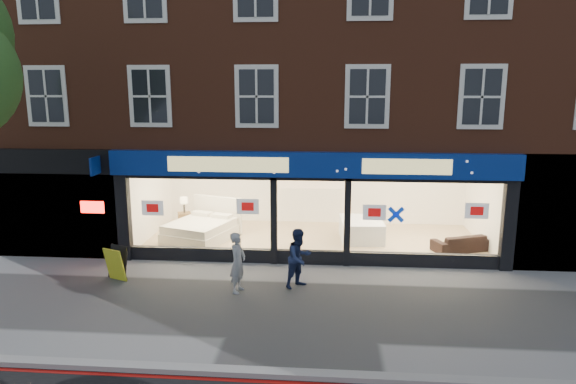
# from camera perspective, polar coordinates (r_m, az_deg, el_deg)

# --- Properties ---
(ground) EXTENTS (120.00, 120.00, 0.00)m
(ground) POSITION_cam_1_polar(r_m,az_deg,el_deg) (12.27, 1.88, -12.78)
(ground) COLOR gray
(ground) RESTS_ON ground
(kerb_line) EXTENTS (60.00, 0.10, 0.01)m
(kerb_line) POSITION_cam_1_polar(r_m,az_deg,el_deg) (9.54, 0.88, -20.48)
(kerb_line) COLOR #8C0A07
(kerb_line) RESTS_ON ground
(kerb_stone) EXTENTS (60.00, 0.25, 0.12)m
(kerb_stone) POSITION_cam_1_polar(r_m,az_deg,el_deg) (9.68, 0.96, -19.58)
(kerb_stone) COLOR gray
(kerb_stone) RESTS_ON ground
(showroom_floor) EXTENTS (11.00, 4.50, 0.10)m
(showroom_floor) POSITION_cam_1_polar(r_m,az_deg,el_deg) (17.17, 2.76, -5.36)
(showroom_floor) COLOR tan
(showroom_floor) RESTS_ON ground
(building) EXTENTS (19.00, 8.26, 10.30)m
(building) POSITION_cam_1_polar(r_m,az_deg,el_deg) (18.17, 3.12, 16.70)
(building) COLOR brown
(building) RESTS_ON ground
(display_bed) EXTENTS (2.46, 2.69, 1.26)m
(display_bed) POSITION_cam_1_polar(r_m,az_deg,el_deg) (17.24, -9.52, -4.05)
(display_bed) COLOR silver
(display_bed) RESTS_ON showroom_floor
(bedside_table) EXTENTS (0.58, 0.58, 0.55)m
(bedside_table) POSITION_cam_1_polar(r_m,az_deg,el_deg) (18.73, -11.40, -3.09)
(bedside_table) COLOR brown
(bedside_table) RESTS_ON showroom_floor
(mattress_stack) EXTENTS (1.45, 1.78, 0.67)m
(mattress_stack) POSITION_cam_1_polar(r_m,az_deg,el_deg) (17.16, 8.14, -4.14)
(mattress_stack) COLOR white
(mattress_stack) RESTS_ON showroom_floor
(sofa) EXTENTS (1.90, 1.28, 0.52)m
(sofa) POSITION_cam_1_polar(r_m,az_deg,el_deg) (16.75, 18.67, -5.32)
(sofa) COLOR black
(sofa) RESTS_ON showroom_floor
(a_board) EXTENTS (0.70, 0.58, 0.91)m
(a_board) POSITION_cam_1_polar(r_m,az_deg,el_deg) (14.50, -18.52, -7.53)
(a_board) COLOR gold
(a_board) RESTS_ON ground
(pedestrian_grey) EXTENTS (0.49, 0.63, 1.54)m
(pedestrian_grey) POSITION_cam_1_polar(r_m,az_deg,el_deg) (12.98, -5.61, -7.78)
(pedestrian_grey) COLOR #96999D
(pedestrian_grey) RESTS_ON ground
(pedestrian_blue) EXTENTS (0.94, 0.95, 1.54)m
(pedestrian_blue) POSITION_cam_1_polar(r_m,az_deg,el_deg) (13.22, 1.25, -7.34)
(pedestrian_blue) COLOR #1A254A
(pedestrian_blue) RESTS_ON ground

